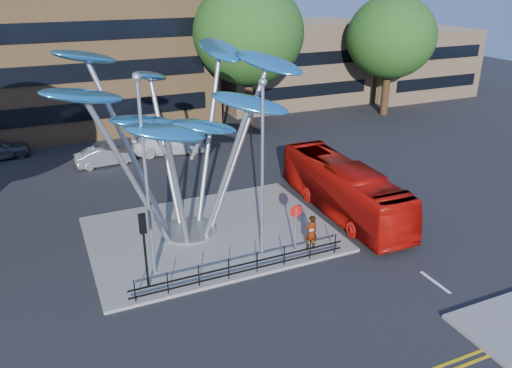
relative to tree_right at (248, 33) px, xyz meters
name	(u,v)px	position (x,y,z in m)	size (l,w,h in m)	color
ground	(281,293)	(-8.00, -22.00, -8.04)	(120.00, 120.00, 0.00)	black
traffic_island	(211,234)	(-9.00, -16.00, -7.96)	(12.00, 9.00, 0.15)	slate
low_building_near	(290,63)	(8.00, 8.00, -4.04)	(15.00, 8.00, 8.00)	tan
low_building_far	(412,62)	(22.00, 6.00, -4.54)	(12.00, 8.00, 7.00)	tan
tree_right	(248,33)	(0.00, 0.00, 0.00)	(8.80, 8.80, 12.11)	black
tree_far	(391,37)	(14.00, 0.00, -0.93)	(8.00, 8.00, 10.81)	black
leaf_sculpture	(179,102)	(-10.07, -15.32, -1.16)	(12.72, 9.54, 9.51)	#9EA0A5
street_lamp_left	(145,162)	(-12.50, -18.50, -2.68)	(0.36, 0.36, 8.80)	#9EA0A5
street_lamp_right	(262,155)	(-7.50, -19.00, -2.94)	(0.36, 0.36, 8.30)	#9EA0A5
traffic_light_island	(144,236)	(-13.00, -19.50, -5.42)	(0.28, 0.18, 3.42)	black
no_entry_sign_island	(296,221)	(-6.00, -19.48, -6.22)	(0.60, 0.10, 2.45)	#9EA0A5
pedestrian_railing_front	(243,267)	(-9.00, -20.30, -7.48)	(10.00, 0.06, 1.00)	black
red_bus	(343,188)	(-1.40, -16.45, -6.59)	(2.42, 10.36, 2.89)	#B10E08
pedestrian	(311,232)	(-5.16, -19.50, -7.00)	(0.64, 0.42, 1.77)	gray
parked_car_mid	(105,156)	(-12.37, -3.36, -7.38)	(1.39, 4.00, 1.32)	#9D9EA4
parked_car_right	(169,143)	(-7.64, -2.63, -7.26)	(2.19, 5.38, 1.56)	silver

